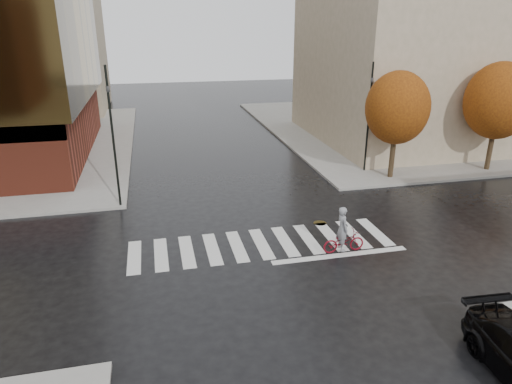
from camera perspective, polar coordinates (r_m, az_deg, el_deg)
ground at (r=20.00m, az=1.03°, el=-7.11°), size 120.00×120.00×0.00m
sidewalk_ne at (r=46.74m, az=20.33°, el=7.89°), size 30.00×30.00×0.15m
crosswalk at (r=20.43m, az=0.68°, el=-6.47°), size 12.00×3.00×0.01m
building_ne_tan at (r=40.30m, az=20.12°, el=19.17°), size 16.00×16.00×18.00m
building_nw_far at (r=55.43m, az=-26.79°, el=19.38°), size 14.00×12.00×20.00m
tree_ne_a at (r=28.86m, az=17.26°, el=10.00°), size 3.80×3.80×6.50m
tree_ne_b at (r=32.88m, az=28.10°, el=10.01°), size 4.20×4.20×6.89m
cyclist at (r=19.80m, az=10.84°, el=-5.51°), size 1.83×0.72×2.07m
traffic_light_nw at (r=24.10m, az=-17.55°, el=7.51°), size 0.20×0.17×7.21m
traffic_light_ne at (r=29.84m, az=13.97°, el=9.77°), size 0.18×0.20×6.87m
fire_hydrant at (r=28.99m, az=-23.62°, el=1.21°), size 0.26×0.26×0.72m
manhole at (r=22.64m, az=7.99°, el=-3.87°), size 0.80×0.80×0.01m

